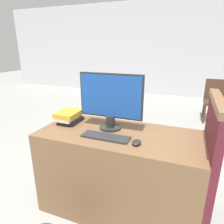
# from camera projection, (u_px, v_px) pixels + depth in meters

# --- Properties ---
(wall_back) EXTENTS (12.00, 0.06, 2.80)m
(wall_back) POSITION_uv_depth(u_px,v_px,m) (174.00, 49.00, 5.94)
(wall_back) COLOR silver
(wall_back) RESTS_ON ground_plane
(desk) EXTENTS (1.37, 0.64, 0.78)m
(desk) POSITION_uv_depth(u_px,v_px,m) (119.00, 172.00, 1.82)
(desk) COLOR brown
(desk) RESTS_ON ground_plane
(carrel_divider) EXTENTS (0.07, 0.71, 1.14)m
(carrel_divider) POSITION_uv_depth(u_px,v_px,m) (207.00, 168.00, 1.55)
(carrel_divider) COLOR #5B1E28
(carrel_divider) RESTS_ON ground_plane
(monitor) EXTENTS (0.57, 0.20, 0.49)m
(monitor) POSITION_uv_depth(u_px,v_px,m) (111.00, 100.00, 1.72)
(monitor) COLOR #282828
(monitor) RESTS_ON desk
(keyboard) EXTENTS (0.39, 0.13, 0.02)m
(keyboard) POSITION_uv_depth(u_px,v_px,m) (106.00, 137.00, 1.60)
(keyboard) COLOR #2D2D2D
(keyboard) RESTS_ON desk
(mouse) EXTENTS (0.07, 0.10, 0.03)m
(mouse) POSITION_uv_depth(u_px,v_px,m) (137.00, 142.00, 1.49)
(mouse) COLOR #262626
(mouse) RESTS_ON desk
(book_stack) EXTENTS (0.19, 0.26, 0.12)m
(book_stack) POSITION_uv_depth(u_px,v_px,m) (69.00, 117.00, 1.91)
(book_stack) COLOR #232328
(book_stack) RESTS_ON desk
(far_chair) EXTENTS (0.44, 0.44, 0.85)m
(far_chair) POSITION_uv_depth(u_px,v_px,m) (216.00, 99.00, 4.07)
(far_chair) COLOR #4C3323
(far_chair) RESTS_ON ground_plane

